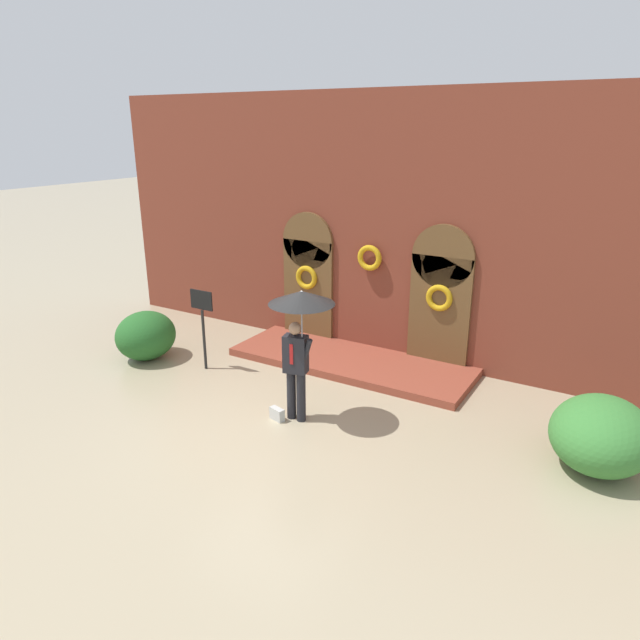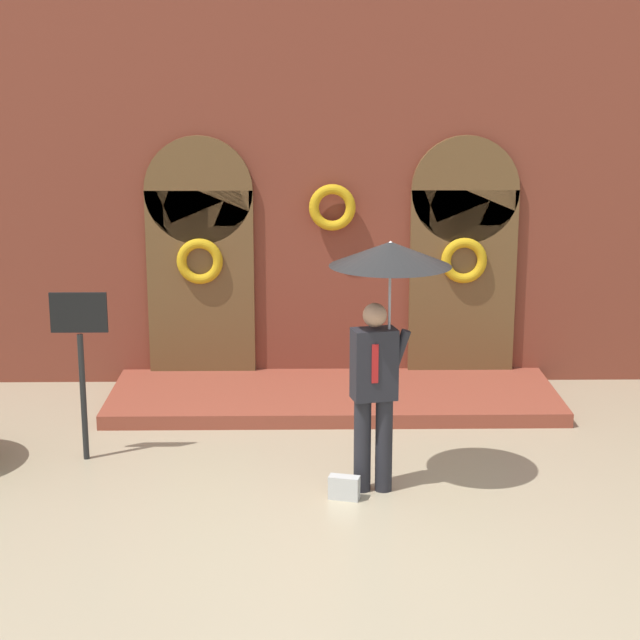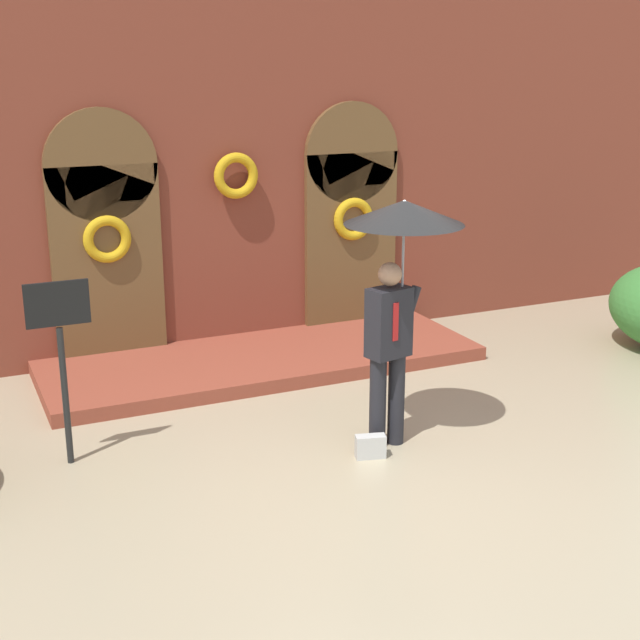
{
  "view_description": "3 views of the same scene",
  "coord_description": "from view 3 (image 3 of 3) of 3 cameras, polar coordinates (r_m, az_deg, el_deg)",
  "views": [
    {
      "loc": [
        5.22,
        -6.97,
        4.9
      ],
      "look_at": [
        0.18,
        1.47,
        1.52
      ],
      "focal_mm": 32.0,
      "sensor_mm": 36.0,
      "label": 1
    },
    {
      "loc": [
        -0.34,
        -8.86,
        3.95
      ],
      "look_at": [
        -0.19,
        1.28,
        1.45
      ],
      "focal_mm": 60.0,
      "sensor_mm": 36.0,
      "label": 2
    },
    {
      "loc": [
        -3.54,
        -6.46,
        3.61
      ],
      "look_at": [
        0.0,
        1.38,
        1.04
      ],
      "focal_mm": 50.0,
      "sensor_mm": 36.0,
      "label": 3
    }
  ],
  "objects": [
    {
      "name": "ground_plane",
      "position": [
        8.21,
        3.99,
        -9.53
      ],
      "size": [
        80.0,
        80.0,
        0.0
      ],
      "primitive_type": "plane",
      "color": "tan"
    },
    {
      "name": "building_facade",
      "position": [
        11.23,
        -6.0,
        11.77
      ],
      "size": [
        14.0,
        2.3,
        5.6
      ],
      "color": "brown",
      "rests_on": "ground"
    },
    {
      "name": "person_with_umbrella",
      "position": [
        8.15,
        5.14,
        4.53
      ],
      "size": [
        1.1,
        1.1,
        2.36
      ],
      "color": "black",
      "rests_on": "ground"
    },
    {
      "name": "handbag",
      "position": [
        8.38,
        3.25,
        -8.09
      ],
      "size": [
        0.3,
        0.19,
        0.22
      ],
      "primitive_type": "cube",
      "rotation": [
        0.0,
        0.0,
        -0.26
      ],
      "color": "#B7B7B2",
      "rests_on": "ground"
    },
    {
      "name": "sign_post",
      "position": [
        8.22,
        -16.27,
        -1.4
      ],
      "size": [
        0.56,
        0.06,
        1.72
      ],
      "color": "black",
      "rests_on": "ground"
    }
  ]
}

